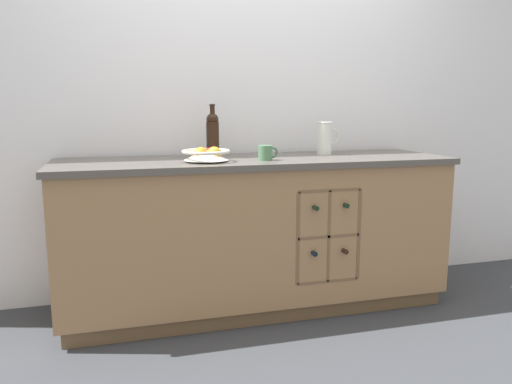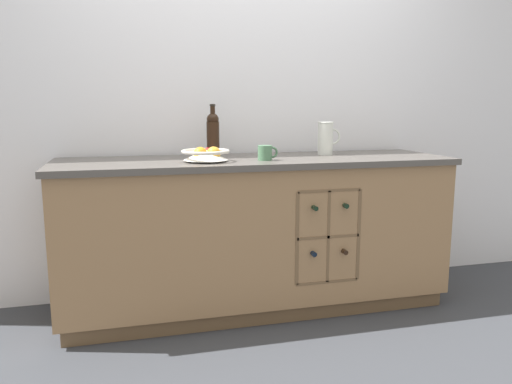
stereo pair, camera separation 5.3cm
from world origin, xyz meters
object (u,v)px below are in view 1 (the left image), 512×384
fruit_bowl (206,154)px  standing_wine_bottle (213,134)px  ceramic_mug (266,153)px  white_pitcher (325,138)px

fruit_bowl → standing_wine_bottle: 0.27m
fruit_bowl → ceramic_mug: 0.34m
fruit_bowl → ceramic_mug: size_ratio=2.29×
ceramic_mug → standing_wine_bottle: (-0.26, 0.25, 0.10)m
ceramic_mug → standing_wine_bottle: 0.37m
standing_wine_bottle → white_pitcher: bearing=-2.9°
fruit_bowl → standing_wine_bottle: (0.08, 0.23, 0.10)m
fruit_bowl → ceramic_mug: bearing=-2.1°
ceramic_mug → fruit_bowl: bearing=177.9°
white_pitcher → standing_wine_bottle: (-0.70, 0.04, 0.03)m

